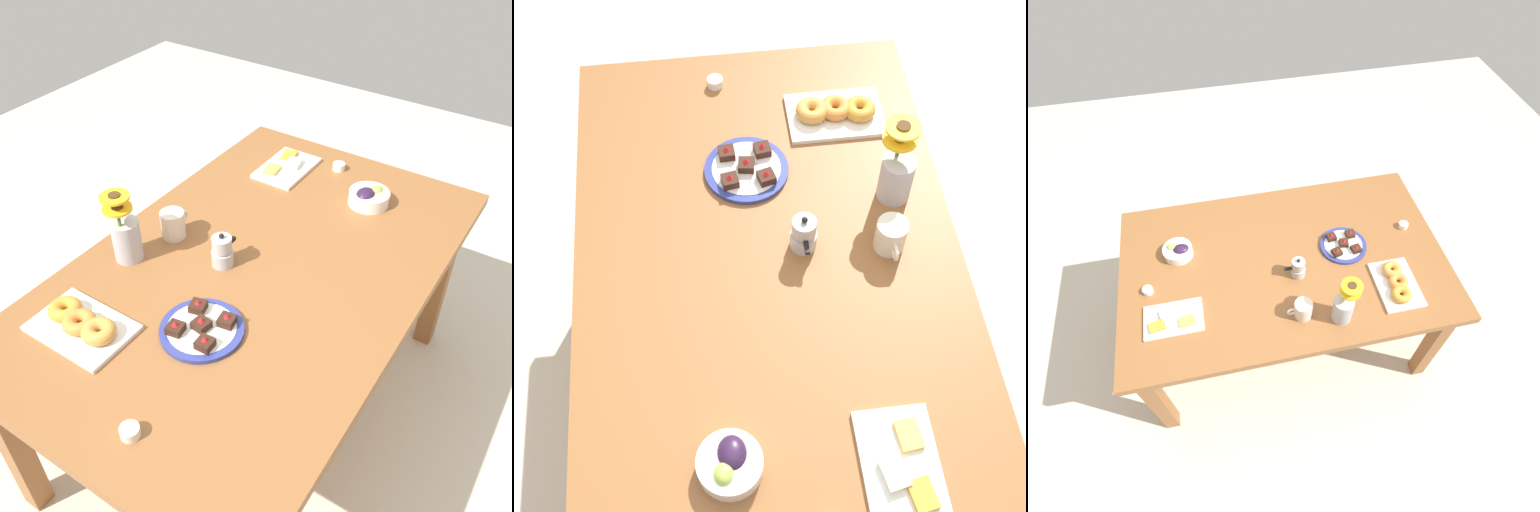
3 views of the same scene
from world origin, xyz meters
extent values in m
plane|color=beige|center=(0.00, 0.00, 0.00)|extent=(6.00, 6.00, 0.00)
cube|color=brown|center=(0.00, 0.00, 0.72)|extent=(1.60, 1.00, 0.04)
cube|color=brown|center=(0.72, -0.42, 0.35)|extent=(0.07, 0.07, 0.70)
cube|color=brown|center=(-0.72, 0.42, 0.35)|extent=(0.07, 0.07, 0.70)
cube|color=brown|center=(0.72, 0.42, 0.35)|extent=(0.07, 0.07, 0.70)
cylinder|color=silver|center=(-0.02, 0.31, 0.79)|extent=(0.08, 0.08, 0.09)
cylinder|color=brown|center=(-0.02, 0.31, 0.83)|extent=(0.07, 0.07, 0.00)
torus|color=silver|center=(0.03, 0.31, 0.79)|extent=(0.05, 0.01, 0.05)
cylinder|color=white|center=(0.51, -0.15, 0.77)|extent=(0.14, 0.14, 0.05)
ellipsoid|color=#2D1938|center=(0.49, -0.14, 0.79)|extent=(0.08, 0.07, 0.04)
ellipsoid|color=#9EC14C|center=(0.53, -0.16, 0.79)|extent=(0.05, 0.04, 0.04)
cube|color=white|center=(0.55, 0.22, 0.75)|extent=(0.26, 0.17, 0.01)
cube|color=#EFB74C|center=(0.49, 0.25, 0.76)|extent=(0.08, 0.06, 0.01)
cube|color=white|center=(0.57, 0.20, 0.76)|extent=(0.08, 0.06, 0.02)
cube|color=orange|center=(0.62, 0.25, 0.76)|extent=(0.08, 0.06, 0.01)
cube|color=white|center=(-0.49, 0.25, 0.75)|extent=(0.19, 0.28, 0.01)
torus|color=gold|center=(-0.49, 0.18, 0.77)|extent=(0.13, 0.13, 0.04)
torus|color=orange|center=(-0.49, 0.25, 0.77)|extent=(0.13, 0.13, 0.04)
torus|color=gold|center=(-0.48, 0.32, 0.77)|extent=(0.13, 0.13, 0.04)
cylinder|color=white|center=(0.66, 0.05, 0.75)|extent=(0.05, 0.05, 0.03)
cylinder|color=#C68923|center=(0.66, 0.05, 0.76)|extent=(0.04, 0.04, 0.01)
cylinder|color=white|center=(-0.66, -0.09, 0.75)|extent=(0.05, 0.05, 0.03)
cylinder|color=maroon|center=(-0.66, -0.09, 0.76)|extent=(0.04, 0.04, 0.01)
cylinder|color=navy|center=(-0.31, -0.03, 0.75)|extent=(0.24, 0.24, 0.01)
cylinder|color=white|center=(-0.31, -0.03, 0.75)|extent=(0.19, 0.19, 0.01)
cube|color=#381E14|center=(-0.36, 0.02, 0.77)|extent=(0.05, 0.05, 0.02)
cone|color=red|center=(-0.36, 0.02, 0.79)|extent=(0.02, 0.02, 0.01)
cube|color=#381E14|center=(-0.26, 0.02, 0.77)|extent=(0.05, 0.05, 0.02)
cone|color=red|center=(-0.26, 0.02, 0.79)|extent=(0.02, 0.02, 0.01)
cube|color=#381E14|center=(-0.36, -0.08, 0.77)|extent=(0.05, 0.05, 0.02)
cone|color=red|center=(-0.36, -0.08, 0.79)|extent=(0.02, 0.02, 0.01)
cube|color=#381E14|center=(-0.26, -0.08, 0.77)|extent=(0.05, 0.05, 0.02)
cone|color=red|center=(-0.26, -0.08, 0.79)|extent=(0.02, 0.02, 0.01)
cube|color=#381E14|center=(-0.31, -0.03, 0.77)|extent=(0.05, 0.05, 0.02)
cone|color=red|center=(-0.31, -0.03, 0.79)|extent=(0.02, 0.02, 0.01)
cylinder|color=#B2B2BC|center=(-0.18, 0.36, 0.81)|extent=(0.09, 0.09, 0.14)
cylinder|color=#3D702D|center=(-0.20, 0.36, 0.93)|extent=(0.01, 0.01, 0.10)
cylinder|color=yellow|center=(-0.20, 0.36, 0.98)|extent=(0.09, 0.09, 0.01)
cylinder|color=#472D14|center=(-0.20, 0.36, 0.99)|extent=(0.04, 0.04, 0.01)
cylinder|color=#3D702D|center=(-0.20, 0.35, 0.91)|extent=(0.01, 0.01, 0.06)
cylinder|color=yellow|center=(-0.20, 0.35, 0.94)|extent=(0.09, 0.09, 0.01)
cylinder|color=#472D14|center=(-0.20, 0.35, 0.95)|extent=(0.04, 0.04, 0.01)
cylinder|color=#B7B7BC|center=(-0.05, 0.09, 0.77)|extent=(0.07, 0.07, 0.05)
cylinder|color=#B7B7BC|center=(-0.05, 0.09, 0.79)|extent=(0.05, 0.05, 0.01)
cylinder|color=#B7B7BC|center=(-0.05, 0.09, 0.82)|extent=(0.06, 0.06, 0.04)
sphere|color=black|center=(-0.05, 0.09, 0.85)|extent=(0.02, 0.02, 0.02)
cube|color=black|center=(0.00, 0.09, 0.80)|extent=(0.04, 0.01, 0.01)
camera|label=1|loc=(-1.13, -0.74, 1.90)|focal=40.00mm
camera|label=2|loc=(0.97, -0.12, 2.28)|focal=50.00mm
camera|label=3|loc=(0.25, 1.15, 2.33)|focal=28.00mm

